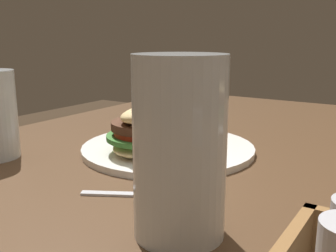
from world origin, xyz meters
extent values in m
cube|color=#4C331E|center=(0.00, 0.00, 0.76)|extent=(1.31, 1.13, 0.03)
cylinder|color=#392616|center=(-0.59, -0.50, 0.37)|extent=(0.08, 0.08, 0.74)
cylinder|color=white|center=(-0.04, -0.21, 0.78)|extent=(0.28, 0.28, 0.01)
ellipsoid|color=#E0C17F|center=(0.02, -0.21, 0.79)|extent=(0.12, 0.10, 0.02)
cylinder|color=#38752D|center=(0.02, -0.21, 0.81)|extent=(0.13, 0.13, 0.01)
cylinder|color=red|center=(0.02, -0.21, 0.82)|extent=(0.11, 0.11, 0.01)
cylinder|color=#4C2D1E|center=(0.02, -0.21, 0.83)|extent=(0.11, 0.11, 0.01)
ellipsoid|color=#E0C17F|center=(0.02, -0.20, 0.85)|extent=(0.12, 0.11, 0.04)
cube|color=gold|center=(-0.08, -0.21, 0.80)|extent=(0.07, 0.06, 0.03)
cube|color=gold|center=(-0.07, -0.21, 0.81)|extent=(0.07, 0.03, 0.02)
cube|color=gold|center=(-0.06, -0.22, 0.80)|extent=(0.06, 0.04, 0.03)
cube|color=gold|center=(-0.07, -0.22, 0.79)|extent=(0.06, 0.05, 0.01)
cube|color=gold|center=(-0.09, -0.21, 0.81)|extent=(0.01, 0.06, 0.02)
cube|color=gold|center=(-0.12, -0.22, 0.80)|extent=(0.01, 0.07, 0.03)
cube|color=gold|center=(-0.09, -0.21, 0.81)|extent=(0.02, 0.07, 0.02)
cube|color=gold|center=(-0.09, -0.19, 0.80)|extent=(0.05, 0.08, 0.02)
cube|color=gold|center=(-0.11, -0.25, 0.80)|extent=(0.05, 0.08, 0.03)
cube|color=gold|center=(-0.09, -0.21, 0.79)|extent=(0.07, 0.07, 0.02)
cube|color=gold|center=(-0.09, -0.21, 0.82)|extent=(0.05, 0.07, 0.02)
cube|color=gold|center=(-0.12, -0.17, 0.79)|extent=(0.06, 0.05, 0.02)
cube|color=gold|center=(-0.10, -0.24, 0.80)|extent=(0.09, 0.03, 0.03)
cube|color=gold|center=(-0.07, -0.22, 0.79)|extent=(0.06, 0.06, 0.03)
cube|color=gold|center=(-0.04, -0.20, 0.79)|extent=(0.08, 0.02, 0.02)
cube|color=gold|center=(-0.14, -0.21, 0.79)|extent=(0.05, 0.06, 0.01)
cylinder|color=silver|center=(0.19, -0.05, 0.86)|extent=(0.09, 0.09, 0.17)
cylinder|color=#B26B19|center=(0.19, -0.05, 0.85)|extent=(0.07, 0.07, 0.15)
ellipsoid|color=silver|center=(0.11, -0.08, 0.78)|extent=(0.06, 0.06, 0.01)
cube|color=silver|center=(0.14, -0.15, 0.77)|extent=(0.06, 0.10, 0.00)
camera|label=1|loc=(0.48, 0.12, 0.95)|focal=42.00mm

